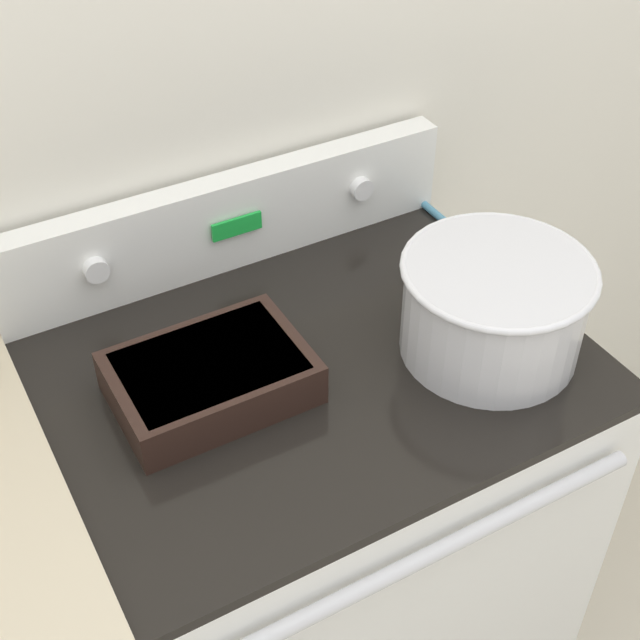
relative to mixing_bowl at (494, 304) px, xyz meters
The scene contains 6 objects.
kitchen_wall 0.57m from the mixing_bowl, 118.21° to the left, with size 8.00×0.05×2.50m.
stove_range 0.63m from the mixing_bowl, 156.41° to the left, with size 0.81×0.67×0.95m.
control_panel 0.47m from the mixing_bowl, 121.65° to the left, with size 0.81×0.07×0.17m.
mixing_bowl is the anchor object (origin of this frame).
casserole_dish 0.43m from the mixing_bowl, 164.36° to the left, with size 0.28×0.20×0.07m.
ladle 0.29m from the mixing_bowl, 60.06° to the left, with size 0.06×0.28×0.06m.
Camera 1 is at (-0.49, -0.56, 1.88)m, focal length 50.00 mm.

